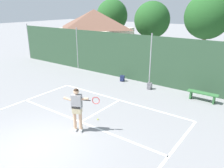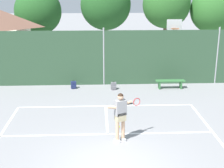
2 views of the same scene
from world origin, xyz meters
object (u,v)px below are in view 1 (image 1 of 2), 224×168
at_px(backpack_navy, 122,78).
at_px(backpack_grey, 149,86).
at_px(tennis_player, 77,106).
at_px(courtside_bench, 203,95).
at_px(tennis_ball, 98,119).

xyz_separation_m(backpack_navy, backpack_grey, (2.21, -0.29, 0.00)).
xyz_separation_m(tennis_player, backpack_grey, (0.06, 6.15, -0.92)).
relative_size(tennis_player, courtside_bench, 1.16).
relative_size(tennis_ball, backpack_navy, 0.14).
xyz_separation_m(backpack_grey, courtside_bench, (3.13, 0.03, 0.17)).
bearing_deg(tennis_player, courtside_bench, 62.64).
relative_size(tennis_player, backpack_grey, 4.01).
height_order(tennis_player, backpack_navy, tennis_player).
distance_m(tennis_ball, courtside_bench, 5.91).
xyz_separation_m(tennis_player, backpack_navy, (-2.15, 6.44, -0.92)).
relative_size(backpack_grey, courtside_bench, 0.29).
xyz_separation_m(backpack_navy, courtside_bench, (5.34, -0.26, 0.17)).
bearing_deg(courtside_bench, backpack_grey, -179.49).
height_order(backpack_navy, courtside_bench, courtside_bench).
bearing_deg(tennis_ball, backpack_grey, 89.73).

